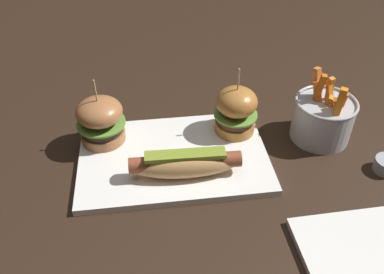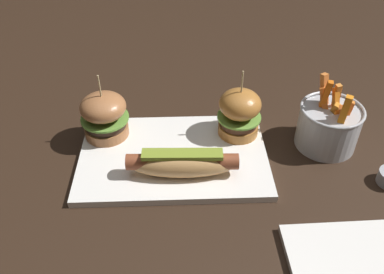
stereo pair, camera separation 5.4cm
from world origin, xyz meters
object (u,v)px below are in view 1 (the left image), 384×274
Objects in this scene: slider_right at (236,110)px; fries_bucket at (323,118)px; hot_dog at (185,164)px; slider_left at (101,120)px; side_plate at (362,260)px; platter_main at (174,157)px.

slider_right is 0.18m from fries_bucket.
slider_left is (-0.15, 0.12, 0.02)m from hot_dog.
hot_dog is at bearing 139.65° from side_plate.
platter_main is 0.07m from hot_dog.
fries_bucket is at bearing 81.29° from side_plate.
side_plate is (0.39, -0.33, -0.05)m from slider_left.
slider_left reaches higher than platter_main.
slider_right is at bearing 45.38° from hot_dog.
hot_dog is 1.13× the size of side_plate.
platter_main is at bearing -155.46° from slider_right.
platter_main is 2.62× the size of slider_left.
slider_left reaches higher than side_plate.
slider_left reaches higher than hot_dog.
slider_right is 0.35m from side_plate.
fries_bucket is (0.29, 0.09, 0.01)m from hot_dog.
slider_right is at bearing 111.61° from side_plate.
hot_dog is 0.17m from slider_right.
slider_right reaches higher than side_plate.
side_plate is at bearing -98.71° from fries_bucket.
hot_dog reaches higher than platter_main.
hot_dog is 0.30m from fries_bucket.
side_plate is (-0.05, -0.30, -0.04)m from fries_bucket.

